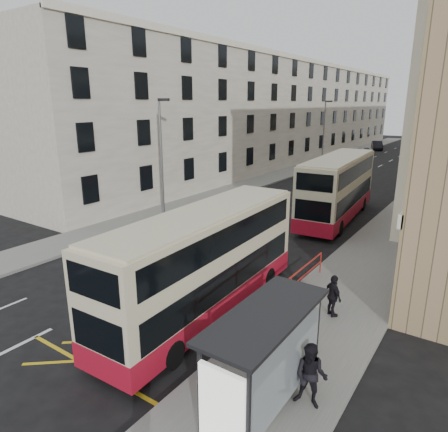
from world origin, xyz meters
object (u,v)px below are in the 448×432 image
Objects in this scene: double_decker_rear at (338,188)px; pedestrian_mid at (311,376)px; pedestrian_near at (286,332)px; white_van at (333,160)px; car_dark at (377,145)px; car_silver at (362,151)px; street_lamp_near at (162,153)px; double_decker_front at (205,263)px; pedestrian_far at (333,296)px; car_red at (423,149)px; bus_shelter at (263,348)px; street_lamp_far at (324,129)px.

double_decker_rear reaches higher than pedestrian_mid.
pedestrian_near is 42.60m from white_van.
car_dark is at bearing 96.20° from double_decker_rear.
street_lamp_near is at bearing -74.29° from car_silver.
white_van is at bearing -72.79° from car_silver.
double_decker_front is 5.75× the size of pedestrian_mid.
double_decker_front is 2.63× the size of car_silver.
car_red is (-5.71, 57.57, -0.16)m from pedestrian_far.
pedestrian_mid is 44.39m from white_van.
bus_shelter is at bearing 130.70° from pedestrian_far.
pedestrian_far is 39.46m from white_van.
pedestrian_mid is 56.95m from car_silver.
street_lamp_far is (-14.69, 42.39, 2.50)m from bus_shelter.
double_decker_rear is 2.43× the size of car_dark.
car_silver is 0.71× the size of car_red.
bus_shelter is at bearing -55.92° from white_van.
car_red is (7.58, 7.30, 0.13)m from car_silver.
street_lamp_far is at bearing 109.12° from bus_shelter.
car_red reaches higher than car_dark.
street_lamp_near reaches higher than car_dark.
pedestrian_far is 0.29× the size of white_van.
street_lamp_near is 1.74× the size of car_dark.
double_decker_rear is 25.56m from white_van.
car_dark is (-8.81, 46.17, -1.48)m from double_decker_rear.
car_silver is (-13.29, 50.27, -0.29)m from pedestrian_far.
car_red is (-1.52, 59.86, -1.28)m from double_decker_front.
double_decker_rear is 2.84× the size of car_silver.
pedestrian_mid is (1.39, -1.43, -0.06)m from pedestrian_near.
street_lamp_far is 4.46× the size of pedestrian_mid.
white_van is at bearing -32.12° from pedestrian_far.
street_lamp_near and street_lamp_far have the same top height.
bus_shelter reaches higher than pedestrian_near.
street_lamp_near is 0.72× the size of double_decker_rear.
double_decker_front is 4.19m from pedestrian_near.
pedestrian_mid is at bearing 141.30° from pedestrian_far.
bus_shelter is 0.77× the size of car_red.
double_decker_front is at bearing -62.97° from car_silver.
street_lamp_near is 1.45× the size of car_red.
pedestrian_far reaches higher than car_dark.
car_red is (-5.44, 60.97, -0.31)m from pedestrian_near.
bus_shelter is 1.08× the size of car_silver.
pedestrian_near is 1.07× the size of pedestrian_mid.
pedestrian_near is 61.21m from car_red.
bus_shelter reaches higher than car_red.
pedestrian_mid reaches higher than white_van.
car_red is (-5.96, 63.42, -1.33)m from bus_shelter.
double_decker_rear is 47.03m from car_dark.
car_red is at bearing 67.46° from street_lamp_far.
bus_shelter is 0.38× the size of double_decker_rear.
white_van is (-14.41, 41.99, -0.25)m from pedestrian_mid.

